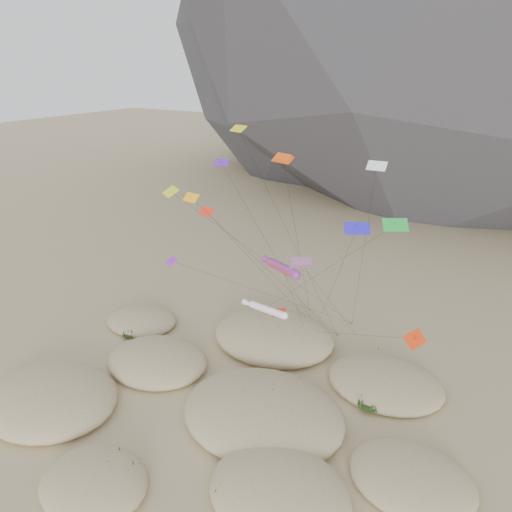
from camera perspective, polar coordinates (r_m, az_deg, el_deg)
The scene contains 9 objects.
ground at distance 53.43m, azimuth -5.75°, elevation -18.78°, with size 500.00×500.00×0.00m, color #CCB789.
dunes at distance 56.45m, azimuth -3.36°, elevation -15.19°, with size 50.41×39.89×3.85m.
dune_grass at distance 55.85m, azimuth -4.79°, elevation -15.56°, with size 42.28×27.15×1.57m.
kite_stakes at distance 68.79m, azimuth 7.45°, elevation -8.52°, with size 18.95×6.03×0.30m.
rainbow_tube_kite at distance 54.04m, azimuth 2.91°, elevation -1.30°, with size 6.58×11.10×14.30m.
white_tube_kite at distance 51.35m, azimuth 1.12°, elevation -6.10°, with size 10.46×19.54×11.26m.
orange_parafoil at distance 54.89m, azimuth 3.11°, elevation 10.82°, with size 2.69×10.95×25.01m.
multi_parafoil at distance 49.13m, azimuth 5.27°, elevation -0.88°, with size 2.60×16.95×16.44m.
delta_kites at distance 51.58m, azimuth 2.66°, elevation 2.86°, with size 31.29×21.84×27.71m.
Camera 1 is at (25.06, -32.05, 34.63)m, focal length 35.00 mm.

